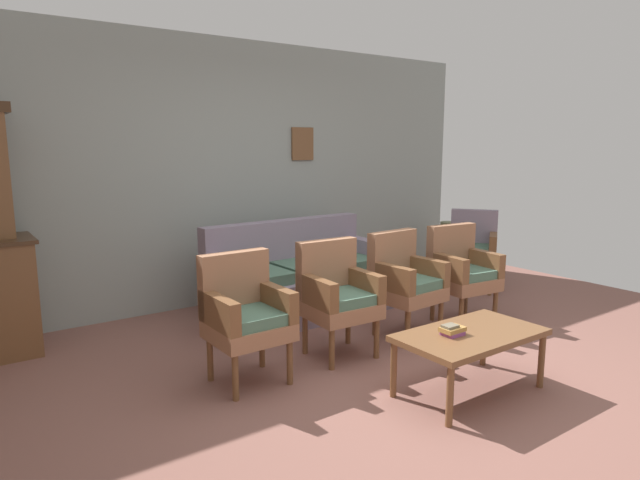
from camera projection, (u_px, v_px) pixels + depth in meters
ground_plane at (402, 384)px, 3.82m from camera, size 7.68×7.68×0.00m
wall_back_with_decor at (228, 173)px, 5.70m from camera, size 6.40×0.09×2.70m
floral_couch at (300, 281)px, 5.37m from camera, size 1.82×0.87×0.90m
armchair_row_middle at (245, 312)px, 3.81m from camera, size 0.53×0.50×0.90m
armchair_by_doorway at (337, 293)px, 4.30m from camera, size 0.54×0.51×0.90m
armchair_near_cabinet at (404, 279)px, 4.75m from camera, size 0.55×0.52×0.90m
armchair_near_couch_end at (461, 269)px, 5.11m from camera, size 0.57×0.54×0.90m
wingback_chair_by_fireplace at (473, 246)px, 6.27m from camera, size 0.70×0.71×0.90m
coffee_table at (470, 339)px, 3.65m from camera, size 1.00×0.56×0.42m
book_stack_on_table at (452, 330)px, 3.58m from camera, size 0.16×0.11×0.07m
floor_vase_by_wall at (447, 247)px, 7.12m from camera, size 0.19×0.19×0.66m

